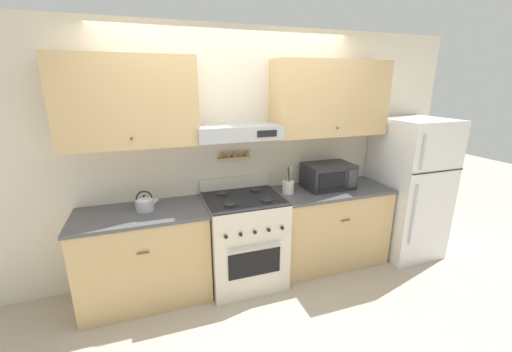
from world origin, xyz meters
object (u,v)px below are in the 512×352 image
object	(u,v)px
stove_range	(244,239)
microwave	(328,176)
utensil_crock	(288,187)
tea_kettle	(145,203)
refrigerator	(408,188)

from	to	relation	value
stove_range	microwave	distance (m)	1.15
microwave	utensil_crock	world-z (taller)	utensil_crock
stove_range	utensil_crock	xyz separation A→B (m)	(0.51, 0.07, 0.49)
microwave	utensil_crock	distance (m)	0.50
tea_kettle	microwave	xyz separation A→B (m)	(1.92, 0.02, 0.07)
microwave	tea_kettle	bearing A→B (deg)	-179.47
utensil_crock	microwave	bearing A→B (deg)	2.08
refrigerator	microwave	size ratio (longest dim) A/B	3.13
tea_kettle	utensil_crock	distance (m)	1.43
microwave	utensil_crock	xyz separation A→B (m)	(-0.49, -0.02, -0.07)
tea_kettle	utensil_crock	size ratio (longest dim) A/B	0.73
refrigerator	utensil_crock	world-z (taller)	refrigerator
refrigerator	tea_kettle	world-z (taller)	refrigerator
stove_range	utensil_crock	size ratio (longest dim) A/B	3.69
tea_kettle	microwave	size ratio (longest dim) A/B	0.40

